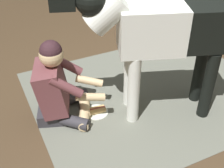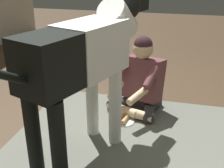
% 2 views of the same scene
% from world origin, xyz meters
% --- Properties ---
extents(ground_plane, '(14.58, 14.58, 0.00)m').
position_xyz_m(ground_plane, '(0.00, 0.00, 0.00)').
color(ground_plane, '#483624').
extents(area_rug, '(2.41, 1.95, 0.01)m').
position_xyz_m(area_rug, '(-0.08, -0.12, 0.00)').
color(area_rug, slate).
rests_on(area_rug, ground).
extents(person_sitting_on_floor, '(0.70, 0.61, 0.81)m').
position_xyz_m(person_sitting_on_floor, '(0.88, -0.19, 0.33)').
color(person_sitting_on_floor, '#343238').
rests_on(person_sitting_on_floor, ground).
extents(large_dog, '(1.59, 0.71, 1.31)m').
position_xyz_m(large_dog, '(0.04, 0.11, 0.84)').
color(large_dog, white).
rests_on(large_dog, ground).
extents(hot_dog_on_plate, '(0.23, 0.23, 0.06)m').
position_xyz_m(hot_dog_on_plate, '(0.55, -0.08, 0.03)').
color(hot_dog_on_plate, white).
rests_on(hot_dog_on_plate, ground).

